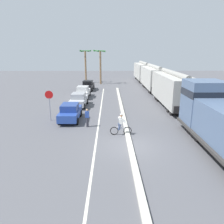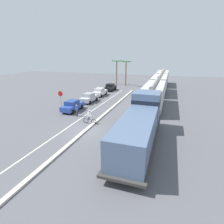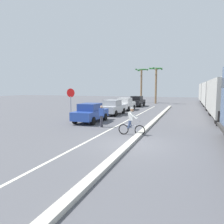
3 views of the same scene
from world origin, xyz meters
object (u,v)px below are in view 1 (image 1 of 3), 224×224
Objects in this scene: palm_tree_near at (100,59)px; palm_tree_far at (85,60)px; pedestrian_by_cars at (87,118)px; parked_car_white at (83,92)px; cyclist at (121,125)px; parked_car_silver at (79,100)px; parked_car_blue at (70,112)px; hopper_car_middle at (153,78)px; parked_car_black at (88,85)px; hopper_car_lead at (173,89)px; hopper_car_trailing at (143,71)px; stop_sign at (49,100)px.

palm_tree_near is 3.64m from palm_tree_far.
palm_tree_near is 26.13m from pedestrian_by_cars.
cyclist reaches higher than parked_car_white.
cyclist reaches higher than parked_car_silver.
parked_car_blue and pedestrian_by_cars have the same top height.
hopper_car_middle is 1.59× the size of palm_tree_far.
palm_tree_near reaches higher than parked_car_blue.
palm_tree_far reaches higher than parked_car_black.
pedestrian_by_cars is at bearing -142.08° from hopper_car_lead.
hopper_car_lead is 1.59× the size of palm_tree_near.
pedestrian_by_cars is (-9.40, -30.53, -1.23)m from hopper_car_trailing.
parked_car_blue is 0.63× the size of palm_tree_near.
cyclist reaches higher than parked_car_black.
parked_car_white is 0.99× the size of parked_car_black.
palm_tree_near reaches higher than parked_car_silver.
parked_car_blue is 2.22m from stop_sign.
stop_sign is at bearing 153.38° from pedestrian_by_cars.
hopper_car_middle is at bearing -35.31° from palm_tree_far.
parked_car_blue is at bearing -123.37° from hopper_car_middle.
hopper_car_lead is 12.50m from parked_car_blue.
stop_sign reaches higher than cyclist.
hopper_car_lead is 3.68× the size of stop_sign.
parked_car_silver is 11.32m from parked_car_black.
parked_car_blue is at bearing -154.23° from hopper_car_lead.
pedestrian_by_cars is at bearing -26.62° from stop_sign.
cyclist is 30.38m from palm_tree_far.
palm_tree_far reaches higher than parked_car_white.
stop_sign reaches higher than parked_car_black.
parked_car_white is at bearing -150.51° from hopper_car_middle.
hopper_car_trailing is 30.75m from parked_car_blue.
palm_tree_far is (-1.20, 20.27, 3.91)m from parked_car_silver.
hopper_car_lead is 2.48× the size of parked_car_black.
parked_car_white is (-11.22, 5.25, -1.26)m from hopper_car_lead.
palm_tree_far is at bearing 100.96° from cyclist.
cyclist is at bearing -39.85° from parked_car_blue.
parked_car_white is 14.00m from palm_tree_near.
stop_sign is 1.78× the size of pedestrian_by_cars.
hopper_car_trailing is 31.53m from stop_sign.
hopper_car_middle is 6.18× the size of cyclist.
parked_car_black is 21.11m from cyclist.
pedestrian_by_cars is (1.80, -1.92, 0.03)m from parked_car_blue.
palm_tree_near is at bearing 116.43° from hopper_car_lead.
hopper_car_lead is at bearing -90.00° from hopper_car_trailing.
parked_car_blue is 16.79m from parked_car_black.
stop_sign reaches higher than parked_car_white.
cyclist is 3.40m from pedestrian_by_cars.
hopper_car_lead is 15.92m from parked_car_black.
cyclist is at bearing -34.48° from pedestrian_by_cars.
palm_tree_far reaches higher than parked_car_blue.
cyclist is 28.16m from palm_tree_near.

